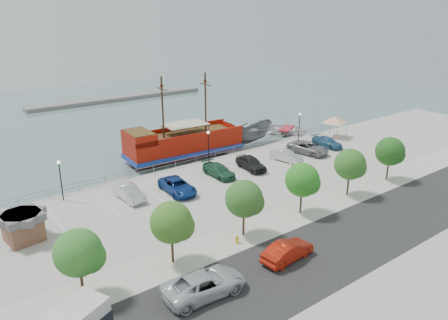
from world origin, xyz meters
TOP-DOWN VIEW (x-y plane):
  - ground at (0.00, 0.00)m, footprint 160.00×160.00m
  - land_slab at (0.00, -21.00)m, footprint 100.00×58.00m
  - street at (0.00, -16.00)m, footprint 100.00×8.00m
  - sidewalk at (0.00, -10.00)m, footprint 100.00×4.00m
  - seawall_railing at (0.00, 7.80)m, footprint 50.00×0.06m
  - far_shore at (10.00, 55.00)m, footprint 40.00×3.00m
  - pirate_ship at (1.89, 12.93)m, footprint 18.86×6.27m
  - patrol_boat at (11.89, 11.84)m, footprint 8.00×3.96m
  - speedboat at (19.57, 12.49)m, footprint 7.80×8.65m
  - dock_west at (-12.50, 9.20)m, footprint 6.50×3.54m
  - dock_mid at (9.32, 9.20)m, footprint 7.76×3.65m
  - dock_east at (15.97, 9.20)m, footprint 7.43×2.39m
  - shed at (-23.19, 0.40)m, footprint 3.39×3.39m
  - canopy_tent at (21.91, 5.00)m, footprint 5.73×5.73m
  - street_van at (-15.34, -14.75)m, footprint 6.08×3.13m
  - street_sedan at (-7.78, -15.05)m, footprint 4.71×1.98m
  - fire_hydrant at (-9.33, -10.80)m, footprint 0.25×0.25m
  - lamp_post_left at (-18.00, 6.50)m, footprint 0.36×0.36m
  - lamp_post_mid at (0.00, 6.50)m, footprint 0.36×0.36m
  - lamp_post_right at (16.00, 6.50)m, footprint 0.36×0.36m
  - tree_a at (-21.85, -10.07)m, footprint 3.30×3.20m
  - tree_b at (-14.85, -10.07)m, footprint 3.30×3.20m
  - tree_c at (-7.85, -10.07)m, footprint 3.30×3.20m
  - tree_d at (-0.85, -10.07)m, footprint 3.30×3.20m
  - tree_e at (6.15, -10.07)m, footprint 3.30×3.20m
  - tree_f at (13.15, -10.07)m, footprint 3.30×3.20m
  - parked_car_b at (-12.57, 2.70)m, footprint 1.79×4.66m
  - parked_car_c at (-7.74, 1.20)m, footprint 2.80×5.46m
  - parked_car_d at (-1.47, 2.39)m, footprint 2.03×4.86m
  - parked_car_e at (3.00, 1.92)m, footprint 2.55×5.01m
  - parked_car_f at (8.49, 1.48)m, footprint 2.22×4.53m
  - parked_car_g at (12.99, 1.91)m, footprint 3.61×6.04m
  - parked_car_h at (17.33, 2.32)m, footprint 1.95×4.74m

SIDE VIEW (x-z plane):
  - ground at x=0.00m, z-range -1.00..-1.00m
  - dock_west at x=-12.50m, z-range -1.00..-0.64m
  - dock_east at x=15.97m, z-range -1.00..-0.58m
  - dock_mid at x=9.32m, z-range -1.00..-0.57m
  - land_slab at x=0.00m, z-range -1.20..0.00m
  - far_shore at x=10.00m, z-range -1.00..-0.20m
  - speedboat at x=19.57m, z-range -1.00..0.47m
  - street at x=0.00m, z-range -0.01..0.03m
  - sidewalk at x=0.00m, z-range -0.01..0.04m
  - fire_hydrant at x=-9.33m, z-range 0.03..0.74m
  - patrol_boat at x=11.89m, z-range -1.00..1.97m
  - seawall_railing at x=0.00m, z-range 0.03..1.03m
  - parked_car_h at x=17.33m, z-range 0.00..1.37m
  - parked_car_d at x=-1.47m, z-range 0.00..1.40m
  - parked_car_f at x=8.49m, z-range 0.00..1.43m
  - parked_car_c at x=-7.74m, z-range 0.00..1.47m
  - street_sedan at x=-7.78m, z-range 0.00..1.51m
  - parked_car_b at x=-12.57m, z-range 0.00..1.51m
  - parked_car_g at x=12.99m, z-range 0.00..1.57m
  - parked_car_e at x=3.00m, z-range 0.00..1.63m
  - street_van at x=-15.34m, z-range 0.00..1.64m
  - pirate_ship at x=1.89m, z-range -4.92..6.87m
  - shed at x=-23.19m, z-range 0.08..2.58m
  - lamp_post_left at x=-18.00m, z-range 0.80..5.08m
  - lamp_post_mid at x=0.00m, z-range 0.80..5.08m
  - lamp_post_right at x=16.00m, z-range 0.80..5.08m
  - canopy_tent at x=21.91m, z-range 1.35..5.01m
  - tree_a at x=-21.85m, z-range 0.80..5.80m
  - tree_b at x=-14.85m, z-range 0.80..5.80m
  - tree_c at x=-7.85m, z-range 0.80..5.80m
  - tree_d at x=-0.85m, z-range 0.80..5.80m
  - tree_e at x=6.15m, z-range 0.80..5.80m
  - tree_f at x=13.15m, z-range 0.80..5.80m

